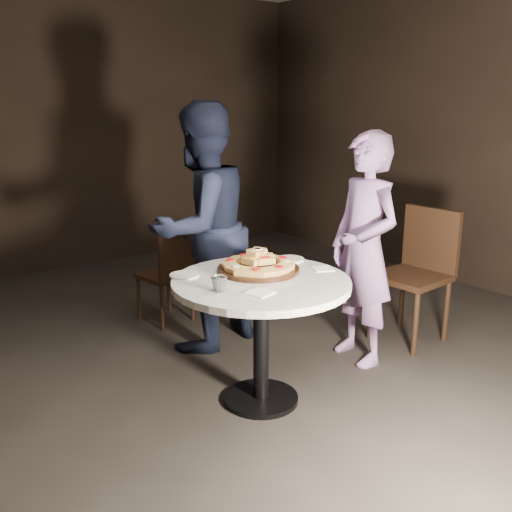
# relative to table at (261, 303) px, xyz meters

# --- Properties ---
(floor) EXTENTS (7.00, 7.00, 0.00)m
(floor) POSITION_rel_table_xyz_m (0.07, 0.12, -0.64)
(floor) COLOR black
(floor) RESTS_ON ground
(table) EXTENTS (1.37, 1.37, 0.78)m
(table) POSITION_rel_table_xyz_m (0.00, 0.00, 0.00)
(table) COLOR black
(table) RESTS_ON ground
(serving_board) EXTENTS (0.61, 0.61, 0.02)m
(serving_board) POSITION_rel_table_xyz_m (0.09, 0.14, 0.16)
(serving_board) COLOR black
(serving_board) RESTS_ON table
(focaccia_pile) EXTENTS (0.45, 0.45, 0.12)m
(focaccia_pile) POSITION_rel_table_xyz_m (0.09, 0.15, 0.20)
(focaccia_pile) COLOR tan
(focaccia_pile) RESTS_ON serving_board
(plate_left) EXTENTS (0.20, 0.20, 0.01)m
(plate_left) POSITION_rel_table_xyz_m (-0.32, 0.33, 0.15)
(plate_left) COLOR white
(plate_left) RESTS_ON table
(plate_right) EXTENTS (0.21, 0.21, 0.01)m
(plate_right) POSITION_rel_table_xyz_m (0.41, 0.22, 0.15)
(plate_right) COLOR white
(plate_right) RESTS_ON table
(water_glass) EXTENTS (0.10, 0.10, 0.08)m
(water_glass) POSITION_rel_table_xyz_m (-0.31, -0.03, 0.19)
(water_glass) COLOR silver
(water_glass) RESTS_ON table
(napkin_near) EXTENTS (0.16, 0.16, 0.01)m
(napkin_near) POSITION_rel_table_xyz_m (-0.16, -0.19, 0.15)
(napkin_near) COLOR white
(napkin_near) RESTS_ON table
(napkin_far) EXTENTS (0.16, 0.16, 0.01)m
(napkin_far) POSITION_rel_table_xyz_m (0.43, -0.06, 0.15)
(napkin_far) COLOR white
(napkin_far) RESTS_ON table
(chair_far) EXTENTS (0.43, 0.44, 0.79)m
(chair_far) POSITION_rel_table_xyz_m (0.20, 1.46, -0.18)
(chair_far) COLOR black
(chair_far) RESTS_ON ground
(chair_right) EXTENTS (0.52, 0.50, 1.01)m
(chair_right) POSITION_rel_table_xyz_m (1.57, 0.06, -0.06)
(chair_right) COLOR black
(chair_right) RESTS_ON ground
(diner_navy) EXTENTS (0.99, 0.83, 1.79)m
(diner_navy) POSITION_rel_table_xyz_m (0.18, 0.95, 0.26)
(diner_navy) COLOR black
(diner_navy) RESTS_ON ground
(diner_teal) EXTENTS (0.46, 0.63, 1.61)m
(diner_teal) POSITION_rel_table_xyz_m (0.93, 0.06, 0.16)
(diner_teal) COLOR #866AA3
(diner_teal) RESTS_ON ground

